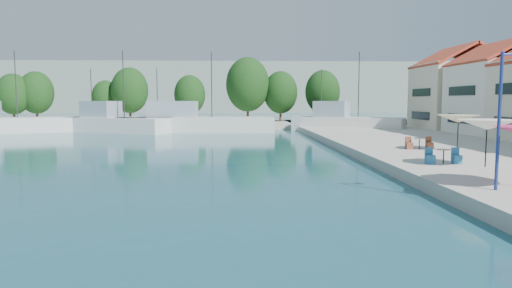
{
  "coord_description": "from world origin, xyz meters",
  "views": [
    {
      "loc": [
        -1.88,
        -1.7,
        3.86
      ],
      "look_at": [
        -0.71,
        26.0,
        1.21
      ],
      "focal_mm": 32.0,
      "sensor_mm": 36.0,
      "label": 1
    }
  ],
  "objects_px": {
    "umbrella_cream": "(458,119)",
    "street_lamp": "(509,94)",
    "umbrella_white": "(487,125)",
    "trawler_02": "(113,124)",
    "trawler_04": "(344,123)",
    "trawler_03": "(192,123)"
  },
  "relations": [
    {
      "from": "trawler_02",
      "to": "street_lamp",
      "type": "xyz_separation_m",
      "value": [
        24.9,
        -40.16,
        3.02
      ]
    },
    {
      "from": "trawler_02",
      "to": "trawler_03",
      "type": "bearing_deg",
      "value": 27.94
    },
    {
      "from": "trawler_03",
      "to": "trawler_04",
      "type": "xyz_separation_m",
      "value": [
        18.92,
        -0.32,
        0.0
      ]
    },
    {
      "from": "trawler_02",
      "to": "umbrella_cream",
      "type": "xyz_separation_m",
      "value": [
        29.52,
        -27.2,
        1.61
      ]
    },
    {
      "from": "trawler_02",
      "to": "umbrella_white",
      "type": "bearing_deg",
      "value": -26.29
    },
    {
      "from": "umbrella_cream",
      "to": "umbrella_white",
      "type": "bearing_deg",
      "value": -106.57
    },
    {
      "from": "trawler_03",
      "to": "umbrella_white",
      "type": "bearing_deg",
      "value": -60.42
    },
    {
      "from": "street_lamp",
      "to": "trawler_04",
      "type": "bearing_deg",
      "value": 81.46
    },
    {
      "from": "trawler_04",
      "to": "umbrella_white",
      "type": "height_order",
      "value": "trawler_04"
    },
    {
      "from": "umbrella_white",
      "to": "trawler_02",
      "type": "bearing_deg",
      "value": 128.43
    },
    {
      "from": "trawler_02",
      "to": "umbrella_cream",
      "type": "bearing_deg",
      "value": -17.38
    },
    {
      "from": "umbrella_white",
      "to": "street_lamp",
      "type": "height_order",
      "value": "street_lamp"
    },
    {
      "from": "trawler_02",
      "to": "umbrella_white",
      "type": "relative_size",
      "value": 4.94
    },
    {
      "from": "trawler_02",
      "to": "trawler_03",
      "type": "distance_m",
      "value": 9.65
    },
    {
      "from": "umbrella_cream",
      "to": "street_lamp",
      "type": "height_order",
      "value": "street_lamp"
    },
    {
      "from": "umbrella_cream",
      "to": "street_lamp",
      "type": "relative_size",
      "value": 0.55
    },
    {
      "from": "trawler_04",
      "to": "street_lamp",
      "type": "height_order",
      "value": "trawler_04"
    },
    {
      "from": "trawler_02",
      "to": "umbrella_white",
      "type": "xyz_separation_m",
      "value": [
        27.36,
        -34.48,
        1.62
      ]
    },
    {
      "from": "trawler_04",
      "to": "umbrella_cream",
      "type": "height_order",
      "value": "trawler_04"
    },
    {
      "from": "trawler_02",
      "to": "trawler_04",
      "type": "xyz_separation_m",
      "value": [
        28.56,
        0.13,
        0.0
      ]
    },
    {
      "from": "street_lamp",
      "to": "trawler_02",
      "type": "bearing_deg",
      "value": 118.45
    },
    {
      "from": "trawler_04",
      "to": "umbrella_white",
      "type": "bearing_deg",
      "value": -63.14
    }
  ]
}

